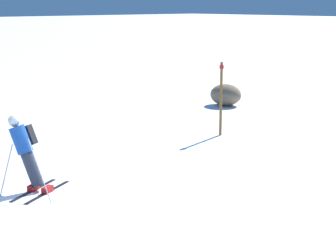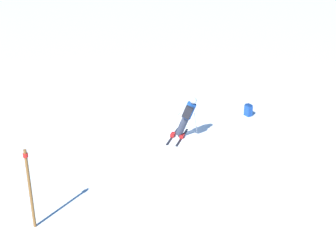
% 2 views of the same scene
% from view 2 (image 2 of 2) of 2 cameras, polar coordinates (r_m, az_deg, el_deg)
% --- Properties ---
extents(ground_plane, '(300.00, 300.00, 0.00)m').
position_cam_2_polar(ground_plane, '(18.13, -0.99, -0.52)').
color(ground_plane, white).
extents(skier, '(1.56, 1.65, 1.69)m').
position_cam_2_polar(skier, '(17.10, 2.29, 1.27)').
color(skier, black).
rests_on(skier, ground).
extents(spare_backpack, '(0.35, 0.30, 0.50)m').
position_cam_2_polar(spare_backpack, '(19.71, 9.76, 1.91)').
color(spare_backpack, '#194293').
rests_on(spare_backpack, ground).
extents(trail_marker, '(0.13, 0.13, 2.26)m').
position_cam_2_polar(trail_marker, '(12.47, -16.51, -7.03)').
color(trail_marker, brown).
rests_on(trail_marker, ground).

